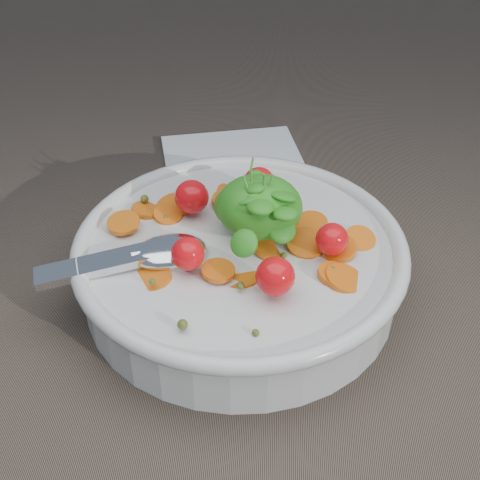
{
  "coord_description": "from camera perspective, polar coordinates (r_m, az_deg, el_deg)",
  "views": [
    {
      "loc": [
        0.05,
        -0.41,
        0.36
      ],
      "look_at": [
        0.03,
        -0.01,
        0.05
      ],
      "focal_mm": 50.0,
      "sensor_mm": 36.0,
      "label": 1
    }
  ],
  "objects": [
    {
      "name": "ground",
      "position": [
        0.54,
        -2.64,
        -3.39
      ],
      "size": [
        6.0,
        6.0,
        0.0
      ],
      "primitive_type": "plane",
      "color": "brown",
      "rests_on": "ground"
    },
    {
      "name": "bowl",
      "position": [
        0.51,
        0.01,
        -1.92
      ],
      "size": [
        0.27,
        0.25,
        0.11
      ],
      "color": "silver",
      "rests_on": "ground"
    },
    {
      "name": "napkin",
      "position": [
        0.69,
        -0.53,
        6.71
      ],
      "size": [
        0.16,
        0.15,
        0.01
      ],
      "primitive_type": "cube",
      "rotation": [
        0.0,
        0.0,
        0.22
      ],
      "color": "white",
      "rests_on": "ground"
    }
  ]
}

